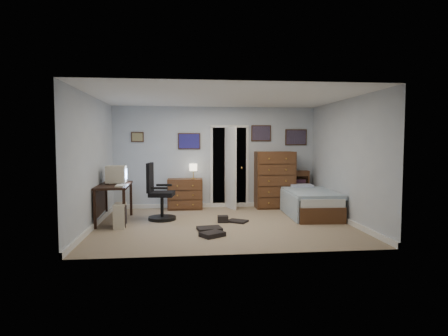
% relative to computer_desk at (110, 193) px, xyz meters
% --- Properties ---
extents(floor, '(5.00, 4.00, 0.02)m').
position_rel_computer_desk_xyz_m(floor, '(2.29, -0.49, -0.60)').
color(floor, tan).
rests_on(floor, ground).
extents(computer_desk, '(0.66, 1.36, 0.77)m').
position_rel_computer_desk_xyz_m(computer_desk, '(0.00, 0.00, 0.00)').
color(computer_desk, black).
rests_on(computer_desk, floor).
extents(crt_monitor, '(0.41, 0.38, 0.37)m').
position_rel_computer_desk_xyz_m(crt_monitor, '(0.11, 0.15, 0.37)').
color(crt_monitor, beige).
rests_on(crt_monitor, computer_desk).
extents(keyboard, '(0.17, 0.42, 0.02)m').
position_rel_computer_desk_xyz_m(keyboard, '(0.27, -0.35, 0.19)').
color(keyboard, beige).
rests_on(keyboard, computer_desk).
extents(pc_tower, '(0.23, 0.44, 0.46)m').
position_rel_computer_desk_xyz_m(pc_tower, '(0.29, -0.55, -0.36)').
color(pc_tower, beige).
rests_on(pc_tower, floor).
extents(office_chair, '(0.65, 0.65, 1.20)m').
position_rel_computer_desk_xyz_m(office_chair, '(0.98, 0.08, -0.13)').
color(office_chair, black).
rests_on(office_chair, floor).
extents(media_stack, '(0.15, 0.15, 0.73)m').
position_rel_computer_desk_xyz_m(media_stack, '(-0.03, 1.71, -0.23)').
color(media_stack, maroon).
rests_on(media_stack, floor).
extents(low_dresser, '(0.84, 0.44, 0.74)m').
position_rel_computer_desk_xyz_m(low_dresser, '(1.53, 1.29, -0.22)').
color(low_dresser, brown).
rests_on(low_dresser, floor).
extents(table_lamp, '(0.19, 0.19, 0.36)m').
position_rel_computer_desk_xyz_m(table_lamp, '(1.73, 1.29, 0.41)').
color(table_lamp, gold).
rests_on(table_lamp, low_dresser).
extents(doorway, '(0.96, 1.12, 2.05)m').
position_rel_computer_desk_xyz_m(doorway, '(2.64, 1.78, 0.41)').
color(doorway, black).
rests_on(doorway, floor).
extents(tall_dresser, '(0.95, 0.57, 1.40)m').
position_rel_computer_desk_xyz_m(tall_dresser, '(3.74, 1.26, 0.11)').
color(tall_dresser, brown).
rests_on(tall_dresser, floor).
extents(headboard_bookcase, '(1.01, 0.28, 0.91)m').
position_rel_computer_desk_xyz_m(headboard_bookcase, '(4.13, 1.37, -0.11)').
color(headboard_bookcase, brown).
rests_on(headboard_bookcase, floor).
extents(bed, '(1.07, 1.91, 0.61)m').
position_rel_computer_desk_xyz_m(bed, '(4.28, 0.22, -0.30)').
color(bed, brown).
rests_on(bed, floor).
extents(wall_posters, '(4.38, 0.04, 0.60)m').
position_rel_computer_desk_xyz_m(wall_posters, '(2.86, 1.49, 1.15)').
color(wall_posters, '#331E11').
rests_on(wall_posters, floor).
extents(floor_clutter, '(1.10, 1.56, 0.14)m').
position_rel_computer_desk_xyz_m(floor_clutter, '(2.14, -0.88, -0.55)').
color(floor_clutter, black).
rests_on(floor_clutter, floor).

